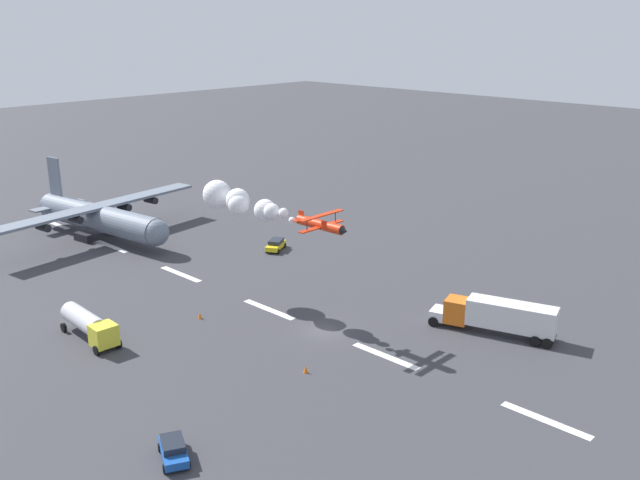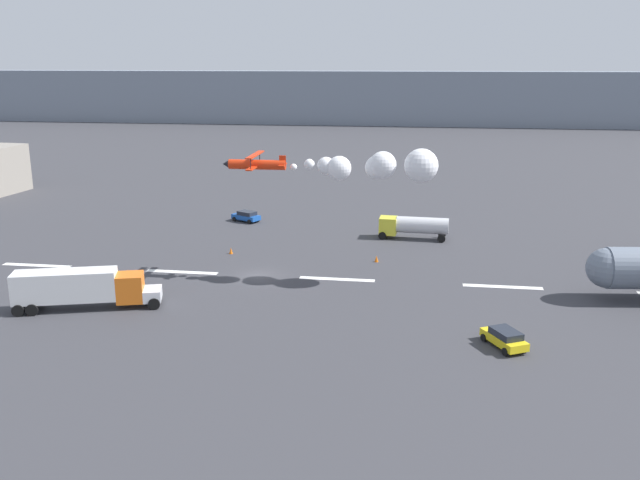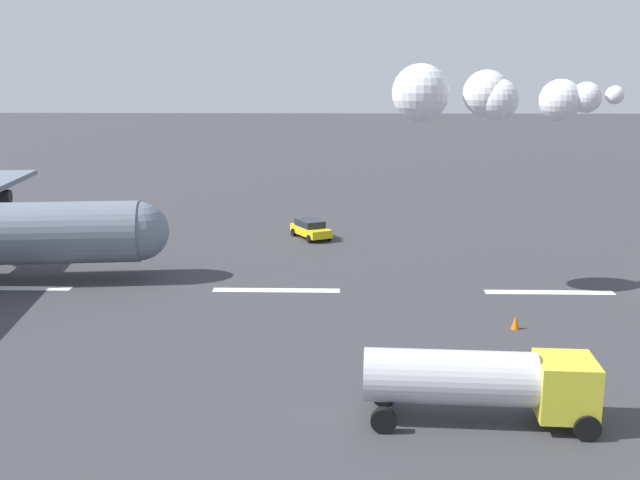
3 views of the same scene
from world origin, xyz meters
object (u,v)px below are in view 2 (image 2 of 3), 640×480
fuel_tanker_truck (413,226)px  traffic_cone_far (376,259)px  followme_car_yellow (505,338)px  airport_staff_sedan (246,216)px  stunt_biplane_red (376,166)px  semi_truck_orange (82,287)px  traffic_cone_near (231,251)px

fuel_tanker_truck → traffic_cone_far: bearing=-109.0°
followme_car_yellow → traffic_cone_far: 25.52m
followme_car_yellow → airport_staff_sedan: same height
followme_car_yellow → traffic_cone_far: (-11.84, 22.60, -0.44)m
stunt_biplane_red → fuel_tanker_truck: bearing=78.2°
stunt_biplane_red → semi_truck_orange: stunt_biplane_red is taller
stunt_biplane_red → fuel_tanker_truck: 21.03m
followme_car_yellow → airport_staff_sedan: size_ratio=1.03×
stunt_biplane_red → traffic_cone_far: bearing=91.1°
followme_car_yellow → traffic_cone_far: bearing=117.6°
semi_truck_orange → traffic_cone_near: semi_truck_orange is taller
airport_staff_sedan → traffic_cone_far: airport_staff_sedan is taller
traffic_cone_far → airport_staff_sedan: bearing=138.5°
followme_car_yellow → airport_staff_sedan: (-31.67, 40.15, -0.00)m
semi_truck_orange → traffic_cone_far: 32.40m
traffic_cone_near → traffic_cone_far: bearing=-2.8°
semi_truck_orange → followme_car_yellow: (37.81, -3.32, -1.30)m
semi_truck_orange → airport_staff_sedan: bearing=80.5°
stunt_biplane_red → airport_staff_sedan: 33.39m
traffic_cone_near → traffic_cone_far: (17.44, -0.86, 0.00)m
airport_staff_sedan → traffic_cone_far: size_ratio=5.97×
stunt_biplane_red → fuel_tanker_truck: stunt_biplane_red is taller
traffic_cone_far → stunt_biplane_red: bearing=-88.9°
stunt_biplane_red → followme_car_yellow: (11.71, -15.87, -11.27)m
semi_truck_orange → traffic_cone_far: bearing=36.6°
traffic_cone_near → stunt_biplane_red: bearing=-23.4°
fuel_tanker_truck → semi_truck_orange: bearing=-134.4°
followme_car_yellow → traffic_cone_near: followme_car_yellow is taller
airport_staff_sedan → semi_truck_orange: bearing=-99.5°
semi_truck_orange → followme_car_yellow: bearing=-5.0°
stunt_biplane_red → airport_staff_sedan: (-19.96, 24.28, -11.28)m
semi_truck_orange → traffic_cone_far: (25.97, 19.28, -1.73)m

